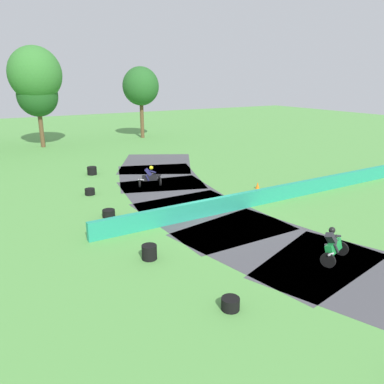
{
  "coord_description": "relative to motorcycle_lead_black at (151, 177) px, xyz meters",
  "views": [
    {
      "loc": [
        -10.36,
        -15.96,
        7.09
      ],
      "look_at": [
        0.03,
        1.61,
        0.9
      ],
      "focal_mm": 35.55,
      "sensor_mm": 36.0,
      "label": 1
    }
  ],
  "objects": [
    {
      "name": "ground_plane",
      "position": [
        0.15,
        -6.77,
        -0.66
      ],
      "size": [
        120.0,
        120.0,
        0.0
      ],
      "primitive_type": "plane",
      "color": "#569947"
    },
    {
      "name": "track_asphalt",
      "position": [
        1.68,
        -6.75,
        -0.65
      ],
      "size": [
        11.11,
        35.62,
        0.01
      ],
      "color": "#47474C",
      "rests_on": "ground"
    },
    {
      "name": "safety_barrier",
      "position": [
        5.26,
        -6.7,
        -0.21
      ],
      "size": [
        23.01,
        0.58,
        0.9
      ],
      "primitive_type": "cube",
      "rotation": [
        0.0,
        0.0,
        -1.56
      ],
      "color": "#239375",
      "rests_on": "ground"
    },
    {
      "name": "motorcycle_lead_black",
      "position": [
        0.0,
        0.0,
        0.0
      ],
      "size": [
        1.71,
        1.07,
        1.43
      ],
      "color": "black",
      "rests_on": "ground"
    },
    {
      "name": "motorcycle_chase_green",
      "position": [
        1.79,
        -13.62,
        -0.02
      ],
      "size": [
        1.68,
        1.18,
        1.43
      ],
      "color": "black",
      "rests_on": "ground"
    },
    {
      "name": "tire_stack_near",
      "position": [
        -2.51,
        5.16,
        -0.36
      ],
      "size": [
        0.7,
        0.7,
        0.6
      ],
      "color": "black",
      "rests_on": "ground"
    },
    {
      "name": "tire_stack_mid_a",
      "position": [
        -4.13,
        0.15,
        -0.46
      ],
      "size": [
        0.61,
        0.61,
        0.4
      ],
      "color": "black",
      "rests_on": "ground"
    },
    {
      "name": "tire_stack_mid_b",
      "position": [
        -4.41,
        -4.28,
        -0.46
      ],
      "size": [
        0.66,
        0.66,
        0.4
      ],
      "color": "black",
      "rests_on": "ground"
    },
    {
      "name": "tire_stack_far",
      "position": [
        -4.57,
        -9.8,
        -0.36
      ],
      "size": [
        0.62,
        0.62,
        0.6
      ],
      "color": "black",
      "rests_on": "ground"
    },
    {
      "name": "tire_stack_extra_a",
      "position": [
        -3.82,
        -14.31,
        -0.46
      ],
      "size": [
        0.6,
        0.6,
        0.4
      ],
      "color": "black",
      "rests_on": "ground"
    },
    {
      "name": "traffic_cone",
      "position": [
        5.82,
        -4.15,
        -0.44
      ],
      "size": [
        0.28,
        0.28,
        0.44
      ],
      "primitive_type": "cone",
      "color": "orange",
      "rests_on": "ground"
    },
    {
      "name": "tree_far_right",
      "position": [
        -3.49,
        19.53,
        6.68
      ],
      "size": [
        5.21,
        5.21,
        10.11
      ],
      "color": "brown",
      "rests_on": "ground"
    },
    {
      "name": "tree_mid_rise",
      "position": [
        8.14,
        20.12,
        5.37
      ],
      "size": [
        4.24,
        4.24,
        8.29
      ],
      "color": "brown",
      "rests_on": "ground"
    },
    {
      "name": "tree_distant",
      "position": [
        -3.46,
        19.78,
        4.57
      ],
      "size": [
        4.05,
        4.05,
        7.39
      ],
      "color": "brown",
      "rests_on": "ground"
    }
  ]
}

